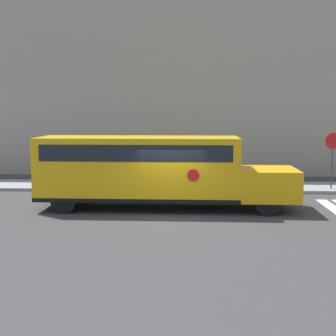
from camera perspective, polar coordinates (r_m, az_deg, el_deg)
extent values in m
plane|color=#3A3838|center=(17.79, 0.32, -5.85)|extent=(60.00, 60.00, 0.00)
cube|color=gray|center=(24.15, 1.09, -2.25)|extent=(44.00, 3.00, 0.15)
cube|color=#9E937F|center=(30.40, 1.56, 10.90)|extent=(32.00, 4.00, 12.05)
cube|color=white|center=(20.53, 19.28, -4.49)|extent=(0.50, 3.20, 0.01)
cube|color=#EAA80F|center=(18.92, -3.58, 0.08)|extent=(8.00, 2.50, 2.46)
cube|color=#EAA80F|center=(19.10, 11.99, -1.88)|extent=(2.31, 2.50, 1.21)
cube|color=black|center=(19.09, -3.55, -3.35)|extent=(8.00, 2.54, 0.16)
cube|color=black|center=(18.85, -3.60, 2.13)|extent=(7.36, 2.53, 0.64)
cylinder|color=red|center=(17.52, 3.09, -0.87)|extent=(0.44, 0.02, 0.44)
cylinder|color=black|center=(20.23, 11.16, -2.97)|extent=(1.00, 0.30, 1.00)
cylinder|color=black|center=(18.13, 12.10, -4.14)|extent=(1.00, 0.30, 1.00)
cylinder|color=black|center=(20.65, -10.95, -2.76)|extent=(1.00, 0.30, 1.00)
cylinder|color=black|center=(18.59, -12.56, -3.88)|extent=(1.00, 0.30, 1.00)
cylinder|color=#38383A|center=(24.20, 19.35, 0.22)|extent=(0.07, 0.07, 2.53)
cylinder|color=red|center=(24.04, 19.50, 3.12)|extent=(0.77, 0.03, 0.77)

